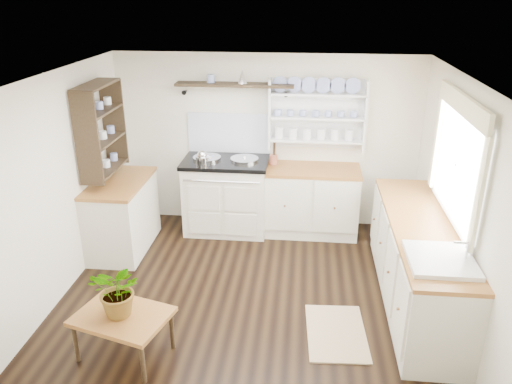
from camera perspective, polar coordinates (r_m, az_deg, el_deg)
floor at (r=5.46m, az=-0.59°, el=-11.74°), size 4.00×3.80×0.01m
wall_back at (r=6.68m, az=1.22°, el=5.79°), size 4.00×0.02×2.30m
wall_right at (r=5.09m, az=22.33°, el=-1.42°), size 0.02×3.80×2.30m
wall_left at (r=5.49m, az=-21.87°, el=0.33°), size 0.02×3.80×2.30m
ceiling at (r=4.58m, az=-0.70°, el=12.81°), size 4.00×3.80×0.01m
window at (r=5.07m, az=22.02°, el=3.57°), size 0.08×1.55×1.22m
aga_cooker at (r=6.65m, az=-3.39°, el=-0.25°), size 1.11×0.77×1.02m
back_cabinets at (r=6.62m, az=6.14°, el=-0.87°), size 1.27×0.63×0.90m
right_cabinets at (r=5.40m, az=17.91°, el=-7.60°), size 0.62×2.43×0.90m
belfast_sink at (r=4.61m, az=20.16°, el=-8.55°), size 0.55×0.60×0.45m
left_cabinets at (r=6.38m, az=-15.03°, el=-2.48°), size 0.62×1.13×0.90m
plate_rack at (r=6.52m, az=6.99°, el=8.90°), size 1.20×0.22×0.90m
high_shelf at (r=6.43m, az=-2.45°, el=12.07°), size 1.50×0.29×0.16m
left_shelving at (r=6.07m, az=-17.31°, el=6.97°), size 0.28×0.80×1.05m
kettle at (r=6.40m, az=-6.15°, el=3.82°), size 0.17×0.17×0.21m
utensil_crock at (r=6.52m, az=2.01°, el=3.71°), size 0.11×0.11×0.12m
center_table at (r=4.64m, az=-15.01°, el=-13.83°), size 0.91×0.76×0.43m
potted_plant at (r=4.47m, az=-15.39°, el=-10.80°), size 0.54×0.51×0.49m
floor_rug at (r=5.00m, az=9.15°, el=-15.58°), size 0.60×0.88×0.02m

